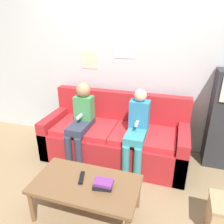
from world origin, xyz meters
The scene contains 8 objects.
ground_plane centered at (0.00, 0.00, 0.00)m, with size 10.00×10.00×0.00m, color #937A56.
wall_back centered at (0.00, 0.98, 1.30)m, with size 8.00×0.06×2.60m.
couch centered at (0.00, 0.51, 0.29)m, with size 1.92×0.77×0.88m.
coffee_table centered at (0.02, -0.54, 0.35)m, with size 1.01×0.55×0.39m.
person_left centered at (-0.41, 0.32, 0.61)m, with size 0.24×0.54×1.07m.
person_right centered at (0.34, 0.31, 0.59)m, with size 0.24×0.54×1.05m.
tv_remote centered at (-0.04, -0.50, 0.40)m, with size 0.09×0.17×0.02m.
book_stack centered at (0.20, -0.54, 0.42)m, with size 0.19×0.16×0.07m.
Camera 1 is at (0.74, -2.03, 1.81)m, focal length 35.00 mm.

